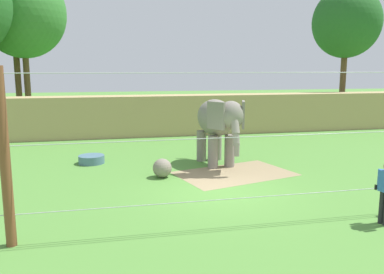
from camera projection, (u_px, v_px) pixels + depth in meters
ground_plane at (222, 192)px, 13.07m from camera, size 120.00×120.00×0.00m
dirt_patch at (235, 174)px, 15.35m from camera, size 4.94×3.87×0.01m
embankment_wall at (167, 115)px, 24.34m from camera, size 36.00×1.80×2.43m
elephant at (218, 121)px, 16.40m from camera, size 1.73×3.79×2.82m
enrichment_ball at (162, 168)px, 14.76m from camera, size 0.71×0.71×0.71m
cable_fence at (255, 147)px, 10.00m from camera, size 12.80×0.24×4.09m
water_tub at (91, 159)px, 16.99m from camera, size 1.10×1.10×0.35m
tree_far_left at (22, 13)px, 28.31m from camera, size 6.11×6.11×11.19m
tree_left_of_centre at (347, 23)px, 29.15m from camera, size 4.96×4.96×10.03m
tree_behind_wall at (13, 11)px, 28.55m from camera, size 4.89×4.89×10.79m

